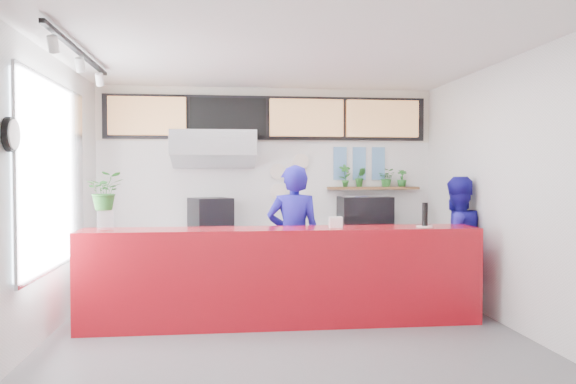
% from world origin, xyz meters
% --- Properties ---
extents(floor, '(5.00, 5.00, 0.00)m').
position_xyz_m(floor, '(0.00, 0.00, 0.00)').
color(floor, slate).
rests_on(floor, ground).
extents(ceiling, '(5.00, 5.00, 0.00)m').
position_xyz_m(ceiling, '(0.00, 0.00, 3.00)').
color(ceiling, silver).
extents(wall_back, '(5.00, 0.00, 5.00)m').
position_xyz_m(wall_back, '(0.00, 2.50, 1.50)').
color(wall_back, white).
rests_on(wall_back, ground).
extents(wall_left, '(0.00, 5.00, 5.00)m').
position_xyz_m(wall_left, '(-2.50, 0.00, 1.50)').
color(wall_left, white).
rests_on(wall_left, ground).
extents(wall_right, '(0.00, 5.00, 5.00)m').
position_xyz_m(wall_right, '(2.50, 0.00, 1.50)').
color(wall_right, white).
rests_on(wall_right, ground).
extents(service_counter, '(4.50, 0.60, 1.10)m').
position_xyz_m(service_counter, '(0.00, 0.40, 0.55)').
color(service_counter, '#A60B16').
rests_on(service_counter, ground).
extents(cream_band, '(5.00, 0.02, 0.80)m').
position_xyz_m(cream_band, '(0.00, 2.49, 2.60)').
color(cream_band, beige).
rests_on(cream_band, wall_back).
extents(prep_bench, '(1.80, 0.60, 0.90)m').
position_xyz_m(prep_bench, '(-0.80, 2.20, 0.45)').
color(prep_bench, '#B2B5BA').
rests_on(prep_bench, ground).
extents(panini_oven, '(0.68, 0.68, 0.47)m').
position_xyz_m(panini_oven, '(-0.85, 2.20, 1.14)').
color(panini_oven, black).
rests_on(panini_oven, prep_bench).
extents(extraction_hood, '(1.20, 0.70, 0.35)m').
position_xyz_m(extraction_hood, '(-0.80, 2.15, 2.15)').
color(extraction_hood, '#B2B5BA').
rests_on(extraction_hood, ceiling).
extents(hood_lip, '(1.20, 0.69, 0.31)m').
position_xyz_m(hood_lip, '(-0.80, 2.15, 1.95)').
color(hood_lip, '#B2B5BA').
rests_on(hood_lip, ceiling).
extents(right_bench, '(1.80, 0.60, 0.90)m').
position_xyz_m(right_bench, '(1.50, 2.20, 0.45)').
color(right_bench, '#B2B5BA').
rests_on(right_bench, ground).
extents(espresso_machine, '(0.75, 0.53, 0.48)m').
position_xyz_m(espresso_machine, '(1.42, 2.20, 1.14)').
color(espresso_machine, black).
rests_on(espresso_machine, right_bench).
extents(espresso_tray, '(0.64, 0.52, 0.05)m').
position_xyz_m(espresso_tray, '(1.42, 2.20, 1.38)').
color(espresso_tray, '#BABCC2').
rests_on(espresso_tray, espresso_machine).
extents(herb_shelf, '(1.40, 0.18, 0.04)m').
position_xyz_m(herb_shelf, '(1.60, 2.40, 1.50)').
color(herb_shelf, brown).
rests_on(herb_shelf, wall_back).
extents(menu_board_far_left, '(1.10, 0.10, 0.55)m').
position_xyz_m(menu_board_far_left, '(-1.75, 2.38, 2.55)').
color(menu_board_far_left, tan).
rests_on(menu_board_far_left, wall_back).
extents(menu_board_mid_left, '(1.10, 0.10, 0.55)m').
position_xyz_m(menu_board_mid_left, '(-0.59, 2.38, 2.55)').
color(menu_board_mid_left, black).
rests_on(menu_board_mid_left, wall_back).
extents(menu_board_mid_right, '(1.10, 0.10, 0.55)m').
position_xyz_m(menu_board_mid_right, '(0.57, 2.38, 2.55)').
color(menu_board_mid_right, tan).
rests_on(menu_board_mid_right, wall_back).
extents(menu_board_far_right, '(1.10, 0.10, 0.55)m').
position_xyz_m(menu_board_far_right, '(1.73, 2.38, 2.55)').
color(menu_board_far_right, tan).
rests_on(menu_board_far_right, wall_back).
extents(soffit, '(4.80, 0.04, 0.65)m').
position_xyz_m(soffit, '(0.00, 2.46, 2.55)').
color(soffit, black).
rests_on(soffit, wall_back).
extents(window_pane, '(0.04, 2.20, 1.90)m').
position_xyz_m(window_pane, '(-2.47, 0.30, 1.70)').
color(window_pane, silver).
rests_on(window_pane, wall_left).
extents(window_frame, '(0.03, 2.30, 2.00)m').
position_xyz_m(window_frame, '(-2.45, 0.30, 1.70)').
color(window_frame, '#B2B5BA').
rests_on(window_frame, wall_left).
extents(wall_clock_rim, '(0.05, 0.30, 0.30)m').
position_xyz_m(wall_clock_rim, '(-2.46, -0.90, 2.05)').
color(wall_clock_rim, black).
rests_on(wall_clock_rim, wall_left).
extents(wall_clock_face, '(0.02, 0.26, 0.26)m').
position_xyz_m(wall_clock_face, '(-2.43, -0.90, 2.05)').
color(wall_clock_face, white).
rests_on(wall_clock_face, wall_left).
extents(track_rail, '(0.05, 2.40, 0.04)m').
position_xyz_m(track_rail, '(-2.10, 0.00, 2.94)').
color(track_rail, black).
rests_on(track_rail, ceiling).
extents(dec_plate_a, '(0.24, 0.03, 0.24)m').
position_xyz_m(dec_plate_a, '(0.15, 2.47, 1.75)').
color(dec_plate_a, silver).
rests_on(dec_plate_a, wall_back).
extents(dec_plate_b, '(0.24, 0.03, 0.24)m').
position_xyz_m(dec_plate_b, '(0.45, 2.47, 1.65)').
color(dec_plate_b, silver).
rests_on(dec_plate_b, wall_back).
extents(dec_plate_c, '(0.24, 0.03, 0.24)m').
position_xyz_m(dec_plate_c, '(0.15, 2.47, 1.45)').
color(dec_plate_c, silver).
rests_on(dec_plate_c, wall_back).
extents(dec_plate_d, '(0.24, 0.03, 0.24)m').
position_xyz_m(dec_plate_d, '(0.50, 2.47, 1.90)').
color(dec_plate_d, silver).
rests_on(dec_plate_d, wall_back).
extents(photo_frame_a, '(0.20, 0.02, 0.25)m').
position_xyz_m(photo_frame_a, '(1.10, 2.48, 2.00)').
color(photo_frame_a, '#598CBF').
rests_on(photo_frame_a, wall_back).
extents(photo_frame_b, '(0.20, 0.02, 0.25)m').
position_xyz_m(photo_frame_b, '(1.40, 2.48, 2.00)').
color(photo_frame_b, '#598CBF').
rests_on(photo_frame_b, wall_back).
extents(photo_frame_c, '(0.20, 0.02, 0.25)m').
position_xyz_m(photo_frame_c, '(1.70, 2.48, 2.00)').
color(photo_frame_c, '#598CBF').
rests_on(photo_frame_c, wall_back).
extents(photo_frame_d, '(0.20, 0.02, 0.25)m').
position_xyz_m(photo_frame_d, '(1.10, 2.48, 1.75)').
color(photo_frame_d, '#598CBF').
rests_on(photo_frame_d, wall_back).
extents(photo_frame_e, '(0.20, 0.02, 0.25)m').
position_xyz_m(photo_frame_e, '(1.40, 2.48, 1.75)').
color(photo_frame_e, '#598CBF').
rests_on(photo_frame_e, wall_back).
extents(photo_frame_f, '(0.20, 0.02, 0.25)m').
position_xyz_m(photo_frame_f, '(1.70, 2.48, 1.75)').
color(photo_frame_f, '#598CBF').
rests_on(photo_frame_f, wall_back).
extents(staff_center, '(0.72, 0.52, 1.82)m').
position_xyz_m(staff_center, '(0.20, 0.95, 0.91)').
color(staff_center, '#1A1592').
rests_on(staff_center, ground).
extents(staff_right, '(0.92, 0.77, 1.68)m').
position_xyz_m(staff_right, '(2.28, 0.91, 0.84)').
color(staff_right, '#1A1592').
rests_on(staff_right, ground).
extents(herb_a, '(0.19, 0.14, 0.34)m').
position_xyz_m(herb_a, '(1.16, 2.40, 1.69)').
color(herb_a, '#276A25').
rests_on(herb_a, herb_shelf).
extents(herb_b, '(0.17, 0.14, 0.29)m').
position_xyz_m(herb_b, '(1.40, 2.40, 1.67)').
color(herb_b, '#276A25').
rests_on(herb_b, herb_shelf).
extents(herb_c, '(0.31, 0.30, 0.28)m').
position_xyz_m(herb_c, '(1.81, 2.40, 1.66)').
color(herb_c, '#276A25').
rests_on(herb_c, herb_shelf).
extents(herb_d, '(0.16, 0.15, 0.26)m').
position_xyz_m(herb_d, '(2.05, 2.40, 1.65)').
color(herb_d, '#276A25').
rests_on(herb_d, herb_shelf).
extents(glass_vase, '(0.19, 0.19, 0.21)m').
position_xyz_m(glass_vase, '(-1.93, 0.34, 1.21)').
color(glass_vase, white).
rests_on(glass_vase, service_counter).
extents(basil_vase, '(0.44, 0.40, 0.42)m').
position_xyz_m(basil_vase, '(-1.93, 0.34, 1.53)').
color(basil_vase, '#276A25').
rests_on(basil_vase, glass_vase).
extents(napkin_holder, '(0.15, 0.09, 0.13)m').
position_xyz_m(napkin_holder, '(0.61, 0.35, 1.16)').
color(napkin_holder, white).
rests_on(napkin_holder, service_counter).
extents(white_plate, '(0.20, 0.20, 0.01)m').
position_xyz_m(white_plate, '(1.65, 0.32, 1.11)').
color(white_plate, white).
rests_on(white_plate, service_counter).
extents(pepper_mill, '(0.09, 0.09, 0.27)m').
position_xyz_m(pepper_mill, '(1.65, 0.32, 1.25)').
color(pepper_mill, black).
rests_on(pepper_mill, white_plate).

